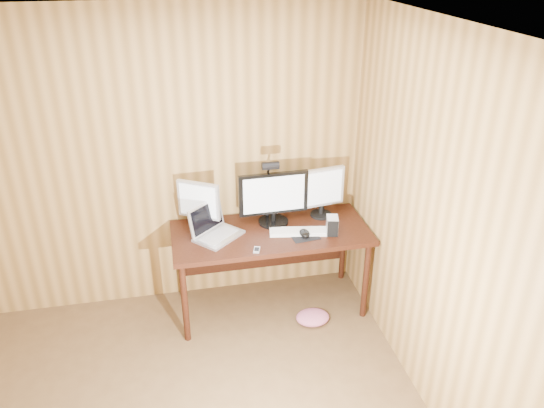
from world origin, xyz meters
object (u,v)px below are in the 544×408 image
object	(u,v)px
desk	(269,239)
phone	(257,250)
monitor_left	(199,204)
monitor_right	(322,191)
desk_lamp	(269,181)
hard_drive	(332,225)
keyboard	(298,232)
laptop	(214,228)
mouse	(305,233)
monitor_center	(273,198)
speaker	(321,207)

from	to	relation	value
desk	phone	xyz separation A→B (m)	(-0.17, -0.35, 0.13)
monitor_left	monitor_right	xyz separation A→B (m)	(1.03, -0.00, 0.02)
monitor_right	desk_lamp	distance (m)	0.48
monitor_right	hard_drive	size ratio (longest dim) A/B	2.96
keyboard	desk	bearing A→B (deg)	155.40
laptop	hard_drive	size ratio (longest dim) A/B	3.12
monitor_right	laptop	bearing A→B (deg)	179.66
mouse	desk	bearing A→B (deg)	133.52
laptop	mouse	distance (m)	0.73
desk	monitor_center	xyz separation A→B (m)	(0.05, 0.06, 0.36)
desk	monitor_center	distance (m)	0.36
keyboard	speaker	size ratio (longest dim) A/B	4.16
hard_drive	monitor_left	bearing A→B (deg)	176.36
desk	laptop	bearing A→B (deg)	-174.05
mouse	speaker	distance (m)	0.43
hard_drive	monitor_center	bearing A→B (deg)	160.90
monitor_left	laptop	bearing A→B (deg)	-27.00
speaker	monitor_center	bearing A→B (deg)	-169.49
desk	monitor_right	xyz separation A→B (m)	(0.48, 0.10, 0.36)
monitor_center	speaker	distance (m)	0.48
monitor_center	speaker	bearing A→B (deg)	8.83
speaker	monitor_right	bearing A→B (deg)	-108.68
keyboard	speaker	world-z (taller)	speaker
monitor_left	phone	world-z (taller)	monitor_left
monitor_center	mouse	world-z (taller)	monitor_center
desk	keyboard	xyz separation A→B (m)	(0.21, -0.15, 0.13)
desk	keyboard	distance (m)	0.29
monitor_right	desk_lamp	bearing A→B (deg)	171.21
monitor_center	hard_drive	bearing A→B (deg)	-34.01
desk	monitor_center	bearing A→B (deg)	50.34
desk	desk_lamp	xyz separation A→B (m)	(0.02, 0.10, 0.49)
laptop	hard_drive	world-z (taller)	laptop
monitor_right	speaker	world-z (taller)	monitor_right
monitor_center	desk_lamp	world-z (taller)	desk_lamp
desk	mouse	distance (m)	0.36
keyboard	monitor_left	bearing A→B (deg)	171.85
phone	speaker	distance (m)	0.82
monitor_right	laptop	distance (m)	0.96
desk	laptop	world-z (taller)	laptop
monitor_left	mouse	bearing A→B (deg)	9.76
keyboard	mouse	world-z (taller)	mouse
desk	desk_lamp	distance (m)	0.50
monitor_center	speaker	size ratio (longest dim) A/B	4.98
mouse	keyboard	bearing A→B (deg)	112.34
keyboard	phone	size ratio (longest dim) A/B	4.90
monitor_center	desk	bearing A→B (deg)	-131.34
hard_drive	desk_lamp	distance (m)	0.62
monitor_right	mouse	bearing A→B (deg)	-135.83
monitor_right	laptop	world-z (taller)	monitor_right
desk_lamp	monitor_center	bearing A→B (deg)	-54.28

